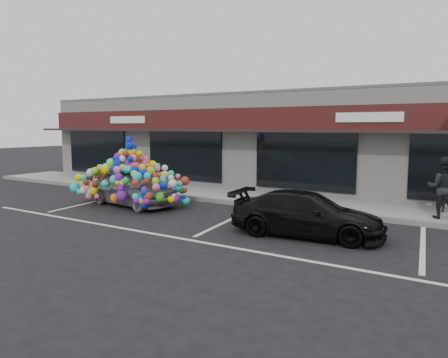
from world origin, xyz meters
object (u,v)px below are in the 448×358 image
Objects in this scene: black_sedan at (307,214)px; pedestrian_b at (443,188)px; toy_car at (132,183)px; pedestrian_a at (448,188)px.

pedestrian_b reaches higher than black_sedan.
pedestrian_b is (9.72, 2.79, 0.25)m from toy_car.
toy_car is 2.38× the size of pedestrian_b.
pedestrian_a is (9.75, 3.84, 0.11)m from toy_car.
pedestrian_a is 1.06m from pedestrian_b.
toy_car reaches higher than black_sedan.
toy_car is at bearing 77.36° from black_sedan.
pedestrian_b is (2.76, 3.53, 0.48)m from black_sedan.
toy_car reaches higher than pedestrian_a.
toy_car is 10.11m from pedestrian_b.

